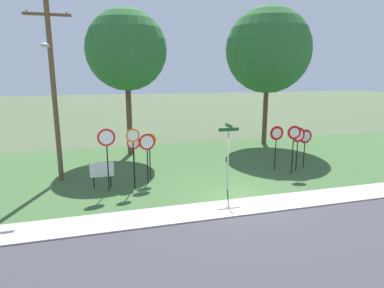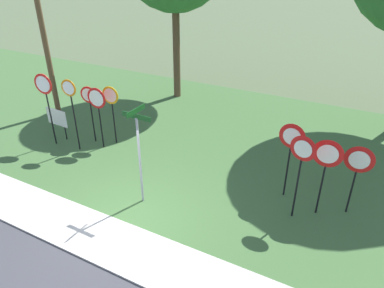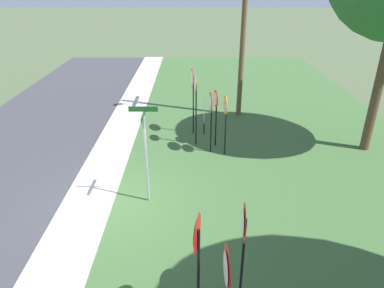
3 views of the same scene
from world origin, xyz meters
TOP-DOWN VIEW (x-y plane):
  - ground_plane at (0.00, 0.00)m, footprint 160.00×160.00m
  - sidewalk_strip at (0.00, -0.80)m, footprint 44.00×1.60m
  - grass_median at (0.00, 6.00)m, footprint 44.00×12.00m
  - stop_sign_near_left at (-4.21, 2.61)m, footprint 0.63×0.11m
  - stop_sign_near_right at (-5.39, 2.50)m, footprint 0.79×0.13m
  - stop_sign_far_left at (-3.50, 3.17)m, footprint 0.80×0.11m
  - stop_sign_far_center at (-4.12, 3.41)m, footprint 0.65×0.14m
  - stop_sign_far_right at (-3.30, 3.72)m, footprint 0.70×0.11m
  - yield_sign_near_left at (4.16, 2.51)m, footprint 0.73×0.17m
  - yield_sign_near_right at (3.66, 3.41)m, footprint 0.79×0.12m
  - yield_sign_far_left at (5.54, 3.45)m, footprint 0.81×0.10m
  - yield_sign_far_right at (4.75, 2.99)m, footprint 0.83×0.11m
  - street_name_post at (-0.13, 1.09)m, footprint 0.96×0.82m
  - utility_pole at (-7.67, 4.69)m, footprint 2.10×2.34m
  - notice_board at (-5.67, 3.03)m, footprint 1.10×0.09m

SIDE VIEW (x-z plane):
  - ground_plane at x=0.00m, z-range 0.00..0.00m
  - grass_median at x=0.00m, z-range 0.00..0.04m
  - sidewalk_strip at x=0.00m, z-range 0.00..0.06m
  - notice_board at x=-5.67m, z-range 0.25..1.50m
  - yield_sign_far_left at x=5.54m, z-range 0.58..2.81m
  - stop_sign_far_center at x=-4.12m, z-range 0.55..2.91m
  - stop_sign_far_right at x=-3.30m, z-range 0.58..2.97m
  - stop_sign_far_left at x=-3.50m, z-range 0.61..3.09m
  - yield_sign_far_right at x=4.75m, z-range 0.65..3.10m
  - street_name_post at x=-0.13m, z-range 0.33..3.43m
  - yield_sign_near_right at x=3.66m, z-range 0.66..3.17m
  - yield_sign_near_left at x=4.16m, z-range 0.70..3.34m
  - stop_sign_near_left at x=-4.21m, z-range 0.64..3.50m
  - stop_sign_near_right at x=-5.39m, z-range 0.73..3.65m
  - utility_pole at x=-7.67m, z-range 0.39..9.43m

